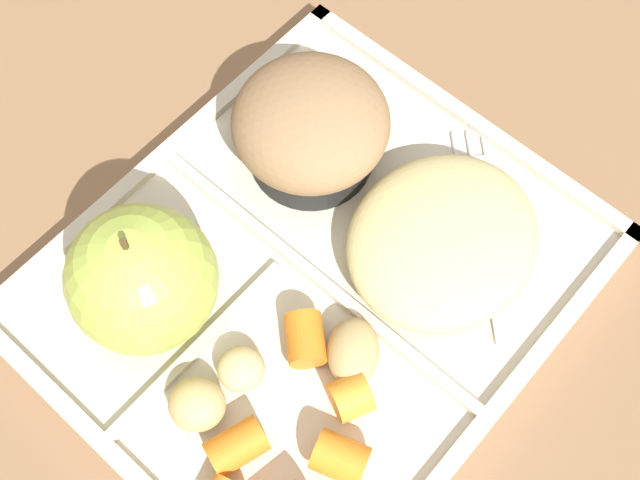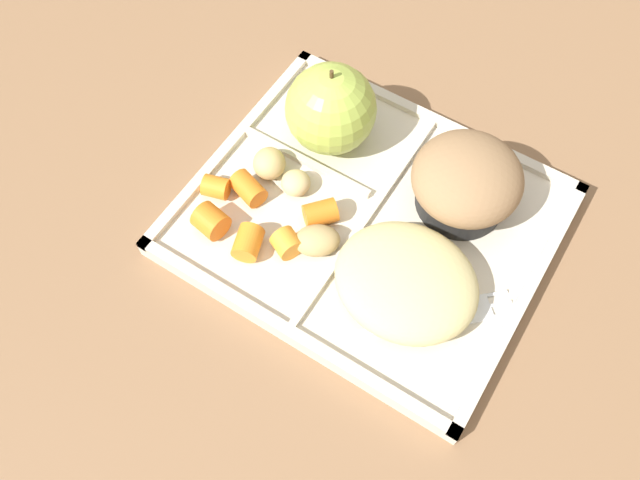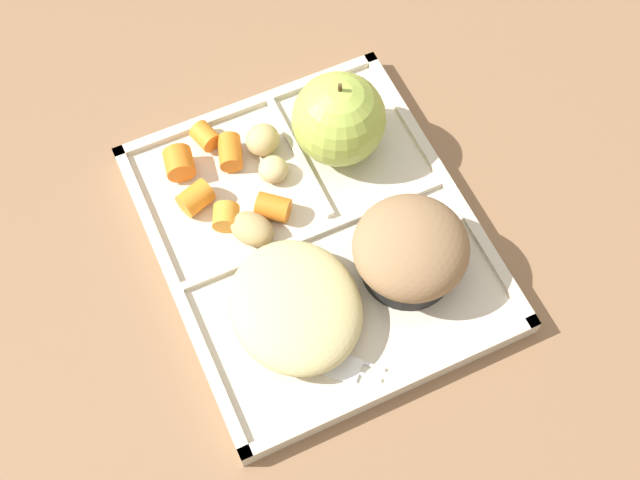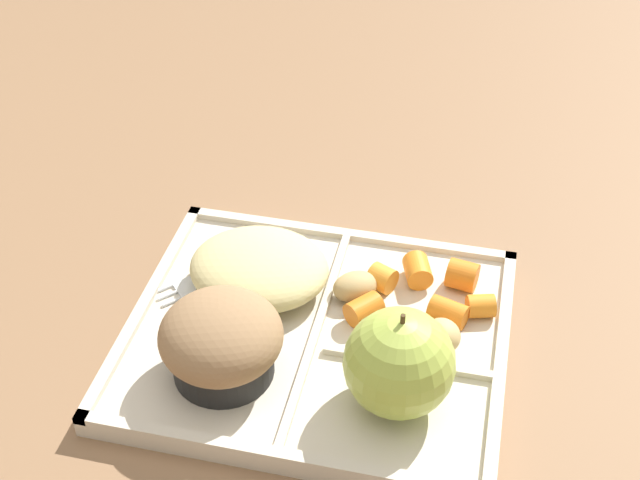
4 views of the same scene
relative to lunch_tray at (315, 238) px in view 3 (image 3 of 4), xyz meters
The scene contains 19 objects.
ground 0.01m from the lunch_tray, 14.76° to the right, with size 6.00×6.00×0.00m, color #846042.
lunch_tray is the anchor object (origin of this frame).
green_apple 0.11m from the lunch_tray, 142.62° to the left, with size 0.08×0.08×0.09m.
bran_muffin 0.09m from the lunch_tray, 42.75° to the left, with size 0.10×0.10×0.07m.
carrot_slice_small 0.11m from the lunch_tray, 160.19° to the right, with size 0.02×0.02×0.03m, color orange.
carrot_slice_large 0.11m from the lunch_tray, 130.74° to the right, with size 0.02×0.02×0.03m, color orange.
carrot_slice_near_corner 0.14m from the lunch_tray, 142.91° to the right, with size 0.03×0.03×0.02m, color orange.
carrot_slice_back 0.05m from the lunch_tray, 144.48° to the right, with size 0.02×0.02×0.03m, color orange.
carrot_slice_center 0.08m from the lunch_tray, 123.08° to the right, with size 0.02×0.02×0.02m, color orange.
carrot_slice_edge 0.14m from the lunch_tray, 158.37° to the right, with size 0.02×0.02×0.02m, color orange.
potato_chunk_small 0.07m from the lunch_tray, behind, with size 0.03×0.03×0.02m, color tan.
potato_chunk_browned 0.06m from the lunch_tray, 113.94° to the right, with size 0.04×0.03×0.02m, color tan.
potato_chunk_wedge 0.10m from the lunch_tray, behind, with size 0.03×0.03×0.03m, color tan.
egg_noodle_pile 0.08m from the lunch_tray, 36.58° to the right, with size 0.12×0.11×0.04m, color #D6C684.
meatball_side 0.08m from the lunch_tray, 37.75° to the right, with size 0.03×0.03×0.03m, color brown.
meatball_center 0.08m from the lunch_tray, 29.86° to the right, with size 0.03×0.03×0.03m, color brown.
meatball_back 0.10m from the lunch_tray, 54.51° to the right, with size 0.03×0.03×0.03m, color #755B4C.
meatball_front 0.08m from the lunch_tray, 37.31° to the right, with size 0.04×0.04×0.04m, color brown.
plastic_fork 0.11m from the lunch_tray, 25.11° to the right, with size 0.11×0.11×0.00m.
Camera 3 is at (0.31, -0.14, 0.66)m, focal length 47.63 mm.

